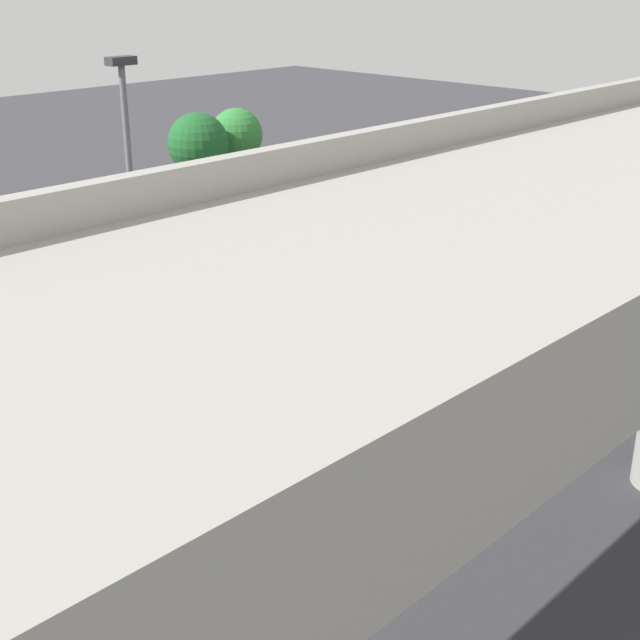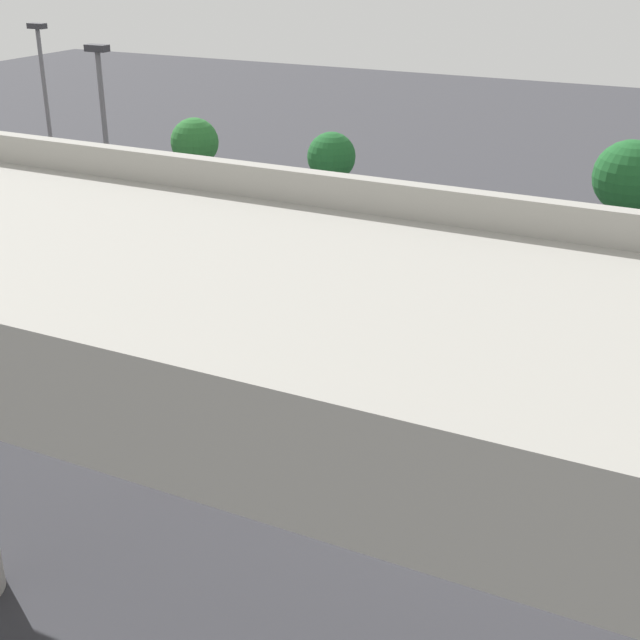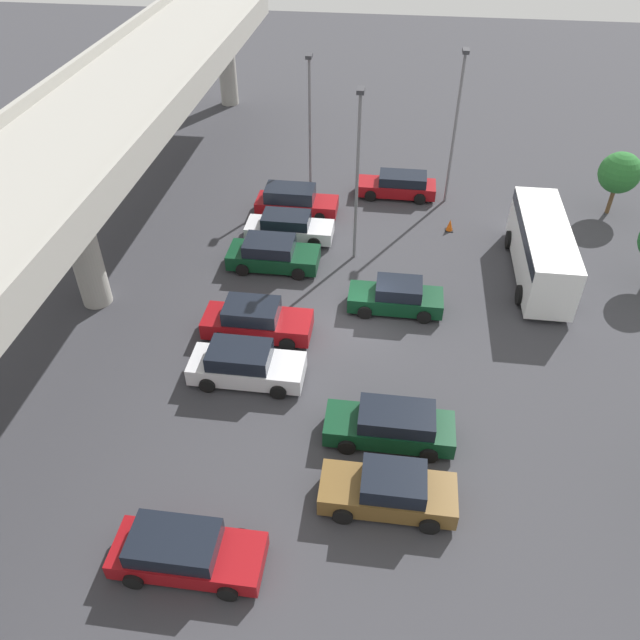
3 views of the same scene
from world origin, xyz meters
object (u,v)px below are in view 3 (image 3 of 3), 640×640
(parked_car_7, at_px, (289,227))
(parked_car_9, at_px, (398,185))
(parked_car_6, at_px, (272,254))
(traffic_cone, at_px, (450,225))
(parked_car_4, at_px, (256,321))
(shuttle_bus, at_px, (542,247))
(parked_car_8, at_px, (295,201))
(parked_car_1, at_px, (389,491))
(lamp_post_mid_lot, at_px, (310,112))
(parked_car_2, at_px, (391,425))
(parked_car_0, at_px, (184,551))
(lamp_post_near_aisle, at_px, (456,119))
(tree_front_far_right, at_px, (620,173))
(parked_car_5, at_px, (396,297))
(parked_car_3, at_px, (245,365))
(lamp_post_by_overpass, at_px, (358,167))

(parked_car_7, relative_size, parked_car_9, 0.99)
(parked_car_6, distance_m, traffic_cone, 10.46)
(parked_car_4, height_order, parked_car_6, parked_car_4)
(shuttle_bus, distance_m, traffic_cone, 5.93)
(parked_car_4, relative_size, parked_car_8, 1.02)
(parked_car_1, distance_m, lamp_post_mid_lot, 24.43)
(parked_car_6, distance_m, parked_car_7, 2.83)
(parked_car_1, xyz_separation_m, parked_car_8, (19.42, 6.40, 0.05))
(lamp_post_mid_lot, bearing_deg, parked_car_2, -163.69)
(parked_car_6, xyz_separation_m, shuttle_bus, (0.95, -13.51, 0.97))
(parked_car_0, distance_m, parked_car_2, 8.56)
(parked_car_6, height_order, lamp_post_near_aisle, lamp_post_near_aisle)
(parked_car_0, distance_m, shuttle_bus, 22.05)
(parked_car_8, distance_m, lamp_post_near_aisle, 10.24)
(parked_car_8, xyz_separation_m, tree_front_far_right, (2.44, -18.40, 1.78))
(parked_car_2, bearing_deg, parked_car_4, -40.40)
(parked_car_5, height_order, parked_car_6, parked_car_6)
(parked_car_1, distance_m, parked_car_3, 8.21)
(lamp_post_near_aisle, distance_m, tree_front_far_right, 9.87)
(parked_car_2, relative_size, shuttle_bus, 0.60)
(parked_car_3, distance_m, parked_car_5, 8.19)
(parked_car_2, xyz_separation_m, tree_front_far_right, (18.95, -12.04, 1.82))
(parked_car_6, height_order, parked_car_9, parked_car_6)
(parked_car_1, distance_m, parked_car_4, 10.41)
(parked_car_1, bearing_deg, lamp_post_by_overpass, -80.63)
(parked_car_2, xyz_separation_m, parked_car_6, (10.82, 6.58, 0.01))
(parked_car_9, distance_m, lamp_post_mid_lot, 6.89)
(parked_car_7, distance_m, traffic_cone, 9.13)
(parked_car_4, xyz_separation_m, shuttle_bus, (6.43, -13.21, 0.94))
(parked_car_6, bearing_deg, parked_car_7, 82.50)
(lamp_post_near_aisle, xyz_separation_m, traffic_cone, (-3.53, -0.16, -4.81))
(parked_car_1, relative_size, parked_car_5, 1.04)
(parked_car_5, xyz_separation_m, lamp_post_mid_lot, (12.43, 5.88, 3.93))
(parked_car_7, bearing_deg, parked_car_2, -65.49)
(parked_car_9, xyz_separation_m, shuttle_bus, (-7.66, -7.34, 1.01))
(parked_car_0, xyz_separation_m, parked_car_7, (19.57, 0.04, 0.04))
(parked_car_2, height_order, tree_front_far_right, tree_front_far_right)
(parked_car_1, xyz_separation_m, parked_car_2, (2.91, 0.05, -0.00))
(parked_car_3, bearing_deg, parked_car_9, 71.33)
(parked_car_3, bearing_deg, parked_car_7, 90.39)
(parked_car_2, height_order, shuttle_bus, shuttle_bus)
(traffic_cone, bearing_deg, parked_car_0, 157.73)
(parked_car_8, xyz_separation_m, parked_car_9, (2.93, -5.95, -0.07))
(parked_car_1, distance_m, lamp_post_near_aisle, 22.67)
(parked_car_5, relative_size, parked_car_7, 0.93)
(parked_car_4, bearing_deg, parked_car_3, -87.12)
(parked_car_8, bearing_deg, parked_car_3, -89.12)
(traffic_cone, bearing_deg, parked_car_6, 117.62)
(parked_car_1, distance_m, parked_car_6, 15.25)
(parked_car_1, relative_size, lamp_post_by_overpass, 0.52)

